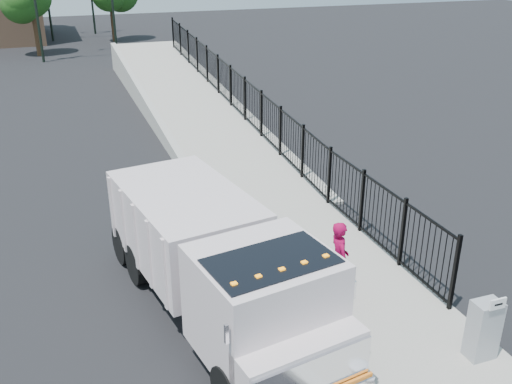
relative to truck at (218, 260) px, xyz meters
name	(u,v)px	position (x,y,z in m)	size (l,w,h in m)	color
ground	(268,296)	(1.30, 0.44, -1.46)	(120.00, 120.00, 0.00)	black
sidewalk	(385,326)	(3.23, -1.56, -1.40)	(3.55, 12.00, 0.12)	#9E998E
curb	(303,345)	(1.30, -1.56, -1.38)	(0.30, 12.00, 0.16)	#ADAAA3
ramp	(191,112)	(3.43, 16.44, -1.46)	(3.95, 24.00, 1.70)	#9E998E
iron_fence	(245,113)	(4.85, 12.44, -0.56)	(0.10, 28.00, 1.80)	black
truck	(218,260)	(0.00, 0.00, 0.00)	(3.64, 7.89, 2.60)	black
worker	(339,259)	(2.78, -0.19, -0.42)	(0.67, 0.44, 1.84)	maroon
utility_cabinet	(483,330)	(4.40, -3.08, -0.72)	(0.55, 0.40, 1.25)	gray
arrow_sign	(498,304)	(4.40, -3.30, 0.02)	(0.35, 0.04, 0.22)	white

